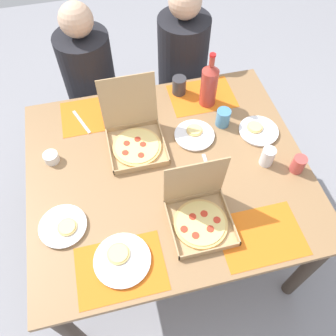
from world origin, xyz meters
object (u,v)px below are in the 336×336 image
object	(u,v)px
cup_red	(179,86)
diner_right_seat	(182,79)
plate_middle	(122,260)
pizza_box_center	(135,137)
plate_far_left	(258,131)
cup_spare	(268,157)
soda_bottle	(209,84)
plate_near_right	(63,226)
condiment_bowl	(51,157)
diner_left_seat	(94,95)
cup_clear_right	(298,164)
cup_dark	(223,118)
pizza_box_corner_right	(199,214)
plate_near_left	(194,135)

from	to	relation	value
cup_red	diner_right_seat	world-z (taller)	diner_right_seat
cup_red	plate_middle	bearing A→B (deg)	-117.88
pizza_box_center	plate_far_left	bearing A→B (deg)	-7.03
cup_spare	soda_bottle	bearing A→B (deg)	108.61
plate_near_right	diner_right_seat	world-z (taller)	diner_right_seat
condiment_bowl	diner_left_seat	world-z (taller)	diner_left_seat
pizza_box_center	condiment_bowl	distance (m)	0.42
plate_middle	plate_near_right	world-z (taller)	same
cup_clear_right	cup_red	xyz separation A→B (m)	(-0.41, 0.65, 0.01)
cup_red	diner_left_seat	distance (m)	0.66
soda_bottle	diner_left_seat	world-z (taller)	diner_left_seat
plate_far_left	diner_left_seat	size ratio (longest dim) A/B	0.18
diner_left_seat	diner_right_seat	world-z (taller)	diner_right_seat
plate_far_left	diner_right_seat	bearing A→B (deg)	105.85
cup_red	diner_right_seat	size ratio (longest dim) A/B	0.09
plate_middle	cup_dark	distance (m)	0.89
pizza_box_corner_right	condiment_bowl	xyz separation A→B (m)	(-0.61, 0.48, -0.02)
pizza_box_center	diner_right_seat	bearing A→B (deg)	56.93
diner_right_seat	pizza_box_center	bearing A→B (deg)	-123.07
pizza_box_corner_right	plate_far_left	distance (m)	0.61
plate_far_left	plate_near_left	bearing A→B (deg)	171.30
pizza_box_center	soda_bottle	xyz separation A→B (m)	(0.44, 0.19, 0.08)
plate_middle	condiment_bowl	xyz separation A→B (m)	(-0.25, 0.58, 0.01)
cup_dark	diner_right_seat	bearing A→B (deg)	93.92
pizza_box_center	diner_left_seat	bearing A→B (deg)	105.36
plate_far_left	soda_bottle	bearing A→B (deg)	125.96
cup_spare	cup_dark	bearing A→B (deg)	113.29
soda_bottle	plate_near_left	bearing A→B (deg)	-121.93
pizza_box_center	cup_red	distance (m)	0.43
cup_spare	cup_clear_right	bearing A→B (deg)	-30.08
cup_clear_right	diner_right_seat	distance (m)	1.08
cup_dark	diner_right_seat	xyz separation A→B (m)	(-0.04, 0.64, -0.27)
plate_far_left	cup_spare	distance (m)	0.20
plate_near_right	soda_bottle	world-z (taller)	soda_bottle
plate_near_right	condiment_bowl	size ratio (longest dim) A/B	2.86
plate_middle	cup_clear_right	xyz separation A→B (m)	(0.89, 0.25, 0.04)
pizza_box_center	pizza_box_corner_right	size ratio (longest dim) A/B	1.08
cup_red	diner_left_seat	xyz separation A→B (m)	(-0.49, 0.35, -0.28)
pizza_box_center	plate_near_left	world-z (taller)	pizza_box_center
cup_dark	condiment_bowl	size ratio (longest dim) A/B	1.33
plate_middle	plate_far_left	bearing A→B (deg)	32.79
plate_far_left	cup_clear_right	distance (m)	0.28
plate_near_left	diner_left_seat	distance (m)	0.87
pizza_box_corner_right	plate_middle	distance (m)	0.38
pizza_box_corner_right	plate_near_left	distance (m)	0.48
plate_middle	plate_near_right	distance (m)	0.30
cup_spare	plate_near_left	bearing A→B (deg)	140.02
plate_middle	plate_near_left	bearing A→B (deg)	50.29
pizza_box_corner_right	diner_left_seat	distance (m)	1.24
plate_middle	cup_red	size ratio (longest dim) A/B	2.31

